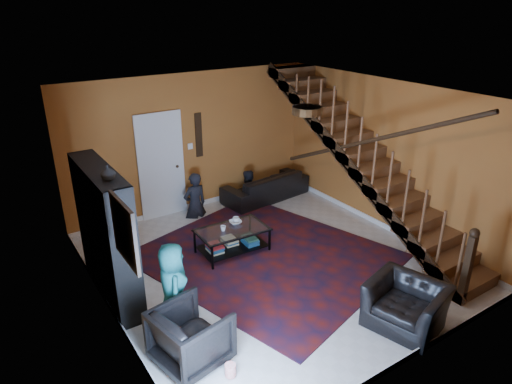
{
  "coord_description": "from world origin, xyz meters",
  "views": [
    {
      "loc": [
        -3.79,
        -5.33,
        4.07
      ],
      "look_at": [
        -0.01,
        0.4,
        1.16
      ],
      "focal_mm": 32.0,
      "sensor_mm": 36.0,
      "label": 1
    }
  ],
  "objects_px": {
    "sofa": "(265,186)",
    "coffee_table": "(232,239)",
    "armchair_left": "(191,336)",
    "armchair_right": "(406,305)",
    "bookshelf": "(107,237)"
  },
  "relations": [
    {
      "from": "sofa",
      "to": "coffee_table",
      "type": "height_order",
      "value": "sofa"
    },
    {
      "from": "bookshelf",
      "to": "sofa",
      "type": "bearing_deg",
      "value": 23.53
    },
    {
      "from": "armchair_right",
      "to": "sofa",
      "type": "bearing_deg",
      "value": 153.94
    },
    {
      "from": "bookshelf",
      "to": "sofa",
      "type": "xyz_separation_m",
      "value": [
        3.9,
        1.7,
        -0.68
      ]
    },
    {
      "from": "coffee_table",
      "to": "armchair_right",
      "type": "bearing_deg",
      "value": -71.9
    },
    {
      "from": "coffee_table",
      "to": "bookshelf",
      "type": "bearing_deg",
      "value": -178.03
    },
    {
      "from": "bookshelf",
      "to": "armchair_left",
      "type": "xyz_separation_m",
      "value": [
        0.35,
        -1.89,
        -0.6
      ]
    },
    {
      "from": "sofa",
      "to": "armchair_left",
      "type": "bearing_deg",
      "value": 39.03
    },
    {
      "from": "sofa",
      "to": "coffee_table",
      "type": "distance_m",
      "value": 2.44
    },
    {
      "from": "bookshelf",
      "to": "armchair_left",
      "type": "bearing_deg",
      "value": -79.35
    },
    {
      "from": "sofa",
      "to": "armchair_right",
      "type": "xyz_separation_m",
      "value": [
        -0.86,
        -4.55,
        0.03
      ]
    },
    {
      "from": "bookshelf",
      "to": "armchair_right",
      "type": "relative_size",
      "value": 2.08
    },
    {
      "from": "armchair_left",
      "to": "armchair_right",
      "type": "xyz_separation_m",
      "value": [
        2.69,
        -0.96,
        -0.06
      ]
    },
    {
      "from": "coffee_table",
      "to": "armchair_left",
      "type": "bearing_deg",
      "value": -131.53
    },
    {
      "from": "bookshelf",
      "to": "sofa",
      "type": "relative_size",
      "value": 1.02
    }
  ]
}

